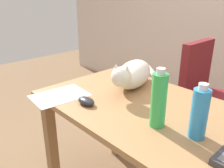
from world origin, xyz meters
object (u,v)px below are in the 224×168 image
at_px(computer_mouse, 86,101).
at_px(water_bottle, 199,113).
at_px(office_chair, 207,112).
at_px(spray_bottle, 159,100).
at_px(cat, 133,74).

xyz_separation_m(computer_mouse, water_bottle, (0.53, 0.15, 0.09)).
height_order(office_chair, water_bottle, water_bottle).
bearing_deg(spray_bottle, cat, 146.21).
relative_size(office_chair, computer_mouse, 8.50).
height_order(water_bottle, spray_bottle, spray_bottle).
distance_m(cat, spray_bottle, 0.45).
relative_size(cat, water_bottle, 2.49).
height_order(cat, spray_bottle, spray_bottle).
distance_m(computer_mouse, water_bottle, 0.56).
distance_m(cat, computer_mouse, 0.36).
bearing_deg(water_bottle, office_chair, 111.47).
distance_m(office_chair, water_bottle, 1.01).
xyz_separation_m(cat, spray_bottle, (0.37, -0.25, 0.04)).
relative_size(office_chair, spray_bottle, 3.58).
height_order(computer_mouse, spray_bottle, spray_bottle).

